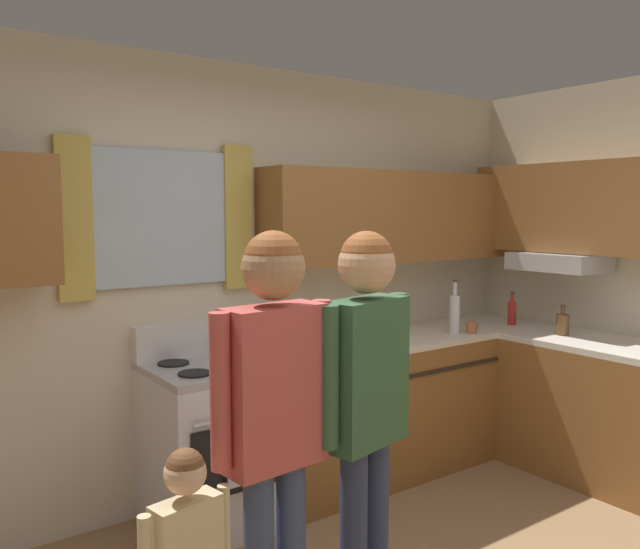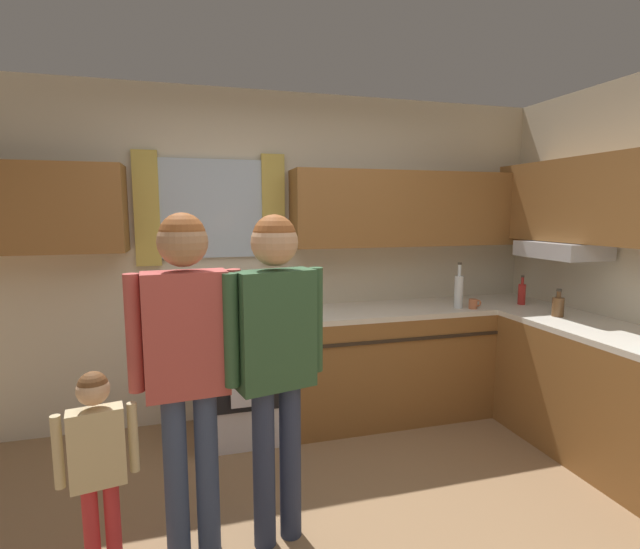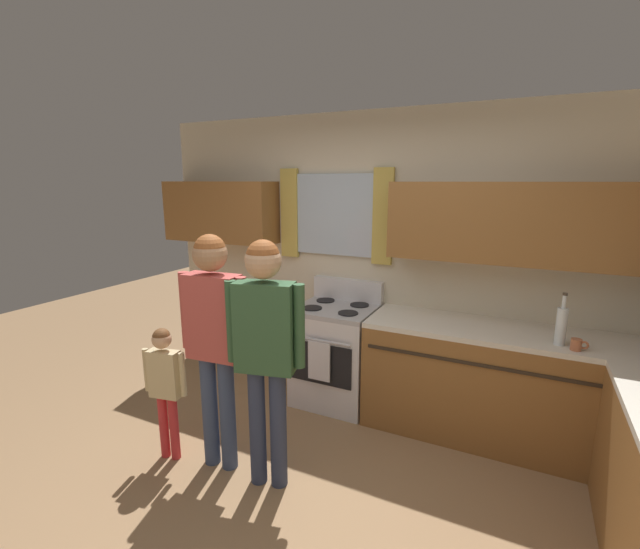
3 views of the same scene
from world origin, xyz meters
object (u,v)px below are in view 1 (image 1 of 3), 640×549
(bottle_tall_clear, at_px, (455,313))
(cup_terracotta, at_px, (471,327))
(bottle_squat_brown, at_px, (563,324))
(adult_holding_child, at_px, (274,404))
(adult_in_plaid, at_px, (366,387))
(bottle_sauce_red, at_px, (512,312))
(stove_oven, at_px, (214,441))

(bottle_tall_clear, distance_m, cup_terracotta, 0.16)
(bottle_squat_brown, distance_m, adult_holding_child, 2.71)
(bottle_tall_clear, relative_size, adult_in_plaid, 0.22)
(cup_terracotta, bearing_deg, bottle_squat_brown, -42.31)
(adult_in_plaid, bearing_deg, adult_holding_child, 178.63)
(bottle_squat_brown, height_order, bottle_sauce_red, bottle_sauce_red)
(cup_terracotta, bearing_deg, stove_oven, 173.24)
(stove_oven, distance_m, adult_holding_child, 1.40)
(stove_oven, relative_size, bottle_squat_brown, 5.37)
(adult_in_plaid, bearing_deg, cup_terracotta, 29.62)
(bottle_tall_clear, bearing_deg, cup_terracotta, -33.53)
(bottle_sauce_red, bearing_deg, adult_in_plaid, -155.01)
(bottle_squat_brown, bearing_deg, cup_terracotta, 137.69)
(bottle_tall_clear, bearing_deg, bottle_squat_brown, -40.86)
(stove_oven, distance_m, bottle_tall_clear, 1.84)
(stove_oven, xyz_separation_m, adult_in_plaid, (0.05, -1.23, 0.58))
(bottle_squat_brown, relative_size, adult_holding_child, 0.12)
(stove_oven, relative_size, cup_terracotta, 10.11)
(stove_oven, distance_m, cup_terracotta, 1.91)
(bottle_tall_clear, bearing_deg, adult_in_plaid, -147.36)
(bottle_tall_clear, distance_m, adult_in_plaid, 2.00)
(bottle_sauce_red, bearing_deg, adult_holding_child, -158.67)
(stove_oven, bearing_deg, adult_holding_child, -106.40)
(cup_terracotta, bearing_deg, bottle_sauce_red, 5.25)
(adult_holding_child, bearing_deg, adult_in_plaid, -1.37)
(bottle_squat_brown, relative_size, adult_in_plaid, 0.12)
(bottle_squat_brown, xyz_separation_m, bottle_tall_clear, (-0.54, 0.47, 0.06))
(bottle_squat_brown, relative_size, bottle_tall_clear, 0.56)
(stove_oven, height_order, adult_in_plaid, adult_in_plaid)
(cup_terracotta, relative_size, adult_in_plaid, 0.07)
(stove_oven, height_order, bottle_squat_brown, bottle_squat_brown)
(cup_terracotta, bearing_deg, adult_in_plaid, -150.38)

